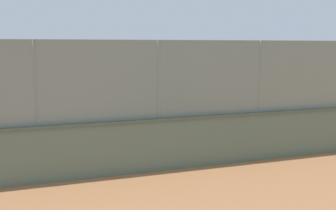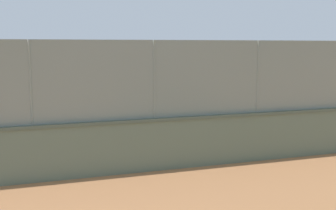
{
  "view_description": "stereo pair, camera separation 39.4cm",
  "coord_description": "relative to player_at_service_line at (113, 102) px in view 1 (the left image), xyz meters",
  "views": [
    {
      "loc": [
        6.58,
        20.15,
        3.33
      ],
      "look_at": [
        1.31,
        6.09,
        1.2
      ],
      "focal_mm": 44.87,
      "sensor_mm": 36.0,
      "label": 1
    },
    {
      "loc": [
        6.21,
        20.29,
        3.33
      ],
      "look_at": [
        1.31,
        6.09,
        1.2
      ],
      "focal_mm": 44.87,
      "sensor_mm": 36.0,
      "label": 2
    }
  ],
  "objects": [
    {
      "name": "ground_plane",
      "position": [
        -2.59,
        -2.85,
        -0.95
      ],
      "size": [
        260.0,
        260.0,
        0.0
      ],
      "primitive_type": "plane",
      "color": "#A36B42"
    },
    {
      "name": "perimeter_wall",
      "position": [
        -2.7,
        6.94,
        -0.23
      ],
      "size": [
        31.49,
        0.55,
        1.42
      ],
      "color": "slate",
      "rests_on": "ground_plane"
    },
    {
      "name": "fence_panel_on_wall",
      "position": [
        -2.7,
        6.94,
        1.5
      ],
      "size": [
        30.93,
        0.28,
        2.06
      ],
      "color": "gray",
      "rests_on": "perimeter_wall"
    },
    {
      "name": "player_at_service_line",
      "position": [
        0.0,
        0.0,
        0.0
      ],
      "size": [
        0.75,
        1.26,
        1.61
      ],
      "color": "#591919",
      "rests_on": "ground_plane"
    },
    {
      "name": "player_baseline_waiting",
      "position": [
        -1.33,
        1.8,
        0.06
      ],
      "size": [
        0.79,
        1.04,
        1.7
      ],
      "color": "navy",
      "rests_on": "ground_plane"
    },
    {
      "name": "sports_ball",
      "position": [
        -0.26,
        1.01,
        -0.09
      ],
      "size": [
        0.08,
        0.08,
        0.08
      ],
      "primitive_type": "sphere",
      "color": "yellow"
    }
  ]
}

